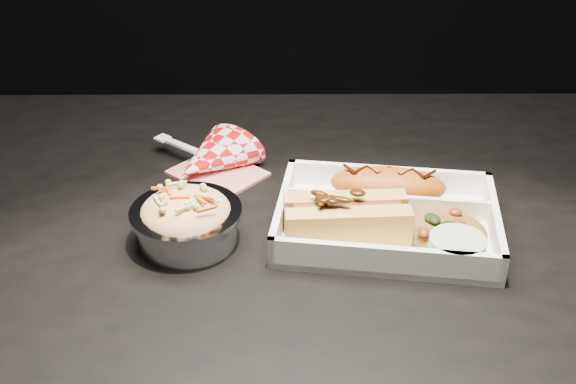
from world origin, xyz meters
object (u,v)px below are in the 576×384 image
(foil_coleslaw_cup, at_px, (186,218))
(napkin_fork, at_px, (210,160))
(fried_pastry, at_px, (388,185))
(food_tray, at_px, (386,223))
(hotdog, at_px, (347,216))
(dining_table, at_px, (335,292))

(foil_coleslaw_cup, height_order, napkin_fork, foil_coleslaw_cup)
(fried_pastry, xyz_separation_m, napkin_fork, (-0.22, 0.09, -0.01))
(fried_pastry, bearing_deg, napkin_fork, 158.54)
(foil_coleslaw_cup, relative_size, napkin_fork, 0.76)
(food_tray, distance_m, hotdog, 0.06)
(food_tray, distance_m, fried_pastry, 0.06)
(fried_pastry, relative_size, napkin_fork, 0.85)
(food_tray, bearing_deg, dining_table, -170.40)
(fried_pastry, bearing_deg, dining_table, -138.44)
(food_tray, relative_size, fried_pastry, 1.95)
(dining_table, distance_m, food_tray, 0.12)
(food_tray, xyz_separation_m, fried_pastry, (0.01, 0.05, 0.02))
(food_tray, bearing_deg, foil_coleslaw_cup, -166.36)
(food_tray, bearing_deg, napkin_fork, 154.68)
(food_tray, distance_m, foil_coleslaw_cup, 0.23)
(hotdog, distance_m, foil_coleslaw_cup, 0.18)
(dining_table, xyz_separation_m, hotdog, (0.01, -0.02, 0.12))
(food_tray, height_order, fried_pastry, fried_pastry)
(food_tray, xyz_separation_m, foil_coleslaw_cup, (-0.23, -0.02, 0.02))
(foil_coleslaw_cup, bearing_deg, food_tray, 5.52)
(napkin_fork, bearing_deg, food_tray, 4.91)
(dining_table, relative_size, fried_pastry, 8.56)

